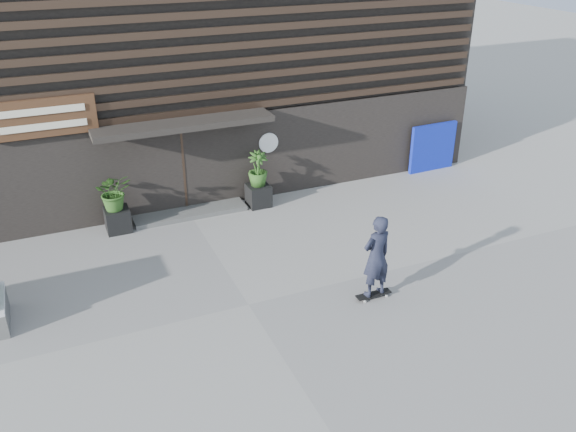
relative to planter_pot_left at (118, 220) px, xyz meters
name	(u,v)px	position (x,y,z in m)	size (l,w,h in m)	color
ground	(248,305)	(1.90, -4.40, -0.30)	(80.00, 80.00, 0.00)	gray
entrance_step	(190,212)	(1.90, 0.20, -0.24)	(3.00, 0.80, 0.12)	#4B4B49
planter_pot_left	(118,220)	(0.00, 0.00, 0.00)	(0.60, 0.60, 0.60)	black
bamboo_left	(114,192)	(0.00, 0.00, 0.78)	(0.86, 0.75, 0.96)	#2D591E
planter_pot_right	(258,195)	(3.80, 0.00, 0.00)	(0.60, 0.60, 0.60)	black
bamboo_right	(258,169)	(3.80, 0.00, 0.78)	(0.54, 0.54, 0.96)	#2D591E
blue_tarp	(433,147)	(9.71, 0.30, 0.45)	(1.60, 0.12, 1.50)	#0C1CA8
building	(136,30)	(1.90, 5.56, 3.69)	(18.00, 11.00, 8.00)	black
skateboarder	(376,257)	(4.39, -5.19, 0.69)	(0.78, 0.52, 1.90)	black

